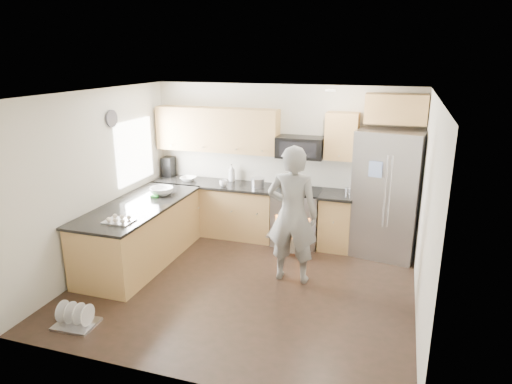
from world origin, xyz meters
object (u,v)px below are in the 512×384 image
(refrigerator, at_px, (388,194))
(person, at_px, (292,215))
(dish_rack, at_px, (76,319))
(stove_range, at_px, (297,204))

(refrigerator, height_order, person, refrigerator)
(dish_rack, bearing_deg, stove_range, 59.18)
(stove_range, distance_m, refrigerator, 1.46)
(person, bearing_deg, refrigerator, -134.12)
(refrigerator, distance_m, dish_rack, 4.73)
(stove_range, relative_size, refrigerator, 0.90)
(person, height_order, dish_rack, person)
(dish_rack, bearing_deg, person, 41.65)
(stove_range, relative_size, person, 0.93)
(stove_range, bearing_deg, dish_rack, -120.82)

